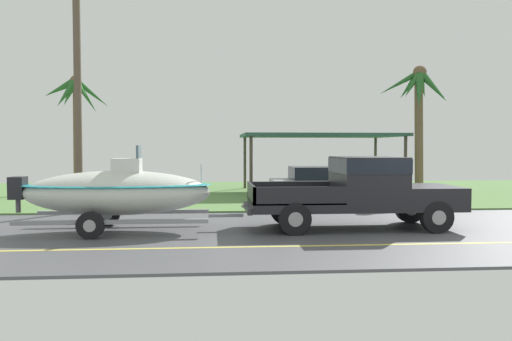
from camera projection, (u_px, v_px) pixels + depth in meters
ground at (337, 198)px, 21.61m from camera, size 36.00×22.00×0.11m
pickup_truck_towing at (366, 189)px, 13.63m from camera, size 5.71×2.07×1.90m
boat_on_trailer at (117, 192)px, 13.08m from camera, size 5.83×2.25×2.20m
parked_sedan_near at (327, 184)px, 20.31m from camera, size 4.55×1.91×1.38m
carport_awning at (319, 137)px, 24.25m from camera, size 7.29×4.66×2.77m
palm_tree_near_right at (419, 98)px, 21.79m from camera, size 2.87×3.11×5.60m
palm_tree_mid at (75, 103)px, 24.35m from camera, size 3.14×2.88×5.56m
utility_pole at (77, 76)px, 16.81m from camera, size 0.24×1.80×8.61m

